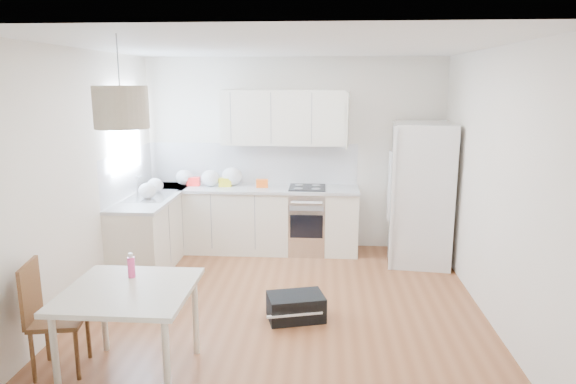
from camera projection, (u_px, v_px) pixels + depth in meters
The scene contains 29 objects.
floor at pixel (283, 304), 5.56m from camera, with size 4.20×4.20×0.00m, color brown.
ceiling at pixel (283, 46), 4.99m from camera, with size 4.20×4.20×0.00m, color white.
wall_back at pixel (294, 154), 7.32m from camera, with size 4.20×4.20×0.00m, color white.
wall_left at pixel (85, 180), 5.41m from camera, with size 4.20×4.20×0.00m, color white.
wall_right at pixel (492, 185), 5.13m from camera, with size 4.20×4.20×0.00m, color white.
window_glassblock at pixel (125, 131), 6.45m from camera, with size 0.02×1.00×1.00m, color #BFE0F9.
cabinets_back at pixel (251, 220), 7.26m from camera, with size 3.00×0.60×0.88m, color white.
cabinets_left at pixel (154, 231), 6.76m from camera, with size 0.60×1.80×0.88m, color white.
counter_back at pixel (250, 188), 7.17m from camera, with size 3.02×0.64×0.04m, color silver.
counter_left at pixel (152, 197), 6.66m from camera, with size 0.64×1.82×0.04m, color silver.
backsplash_back at pixel (253, 163), 7.39m from camera, with size 3.00×0.01×0.58m, color white.
backsplash_left at pixel (129, 173), 6.61m from camera, with size 0.01×1.80×0.58m, color white.
upper_cabinets at pixel (283, 118), 7.07m from camera, with size 1.70×0.32×0.75m, color white.
range_oven at pixel (307, 221), 7.21m from camera, with size 0.50×0.61×0.88m, color silver, non-canonical shape.
sink at pixel (151, 196), 6.61m from camera, with size 0.50×0.80×0.16m, color silver, non-canonical shape.
refrigerator at pixel (422, 193), 6.76m from camera, with size 0.88×0.92×1.85m, color white, non-canonical shape.
dining_table at pixel (129, 298), 4.04m from camera, with size 0.99×0.99×0.78m.
dining_chair at pixel (59, 317), 4.20m from camera, with size 0.40×0.40×0.95m, color #492915, non-canonical shape.
drink_bottle at pixel (131, 265), 4.23m from camera, with size 0.06×0.06×0.21m, color #EE4285.
gym_bag at pixel (296, 307), 5.20m from camera, with size 0.56×0.36×0.26m, color black.
pendant_lamp at pixel (121, 107), 3.75m from camera, with size 0.40×0.40×0.31m, color #B5A68B.
grocery_bag_a at pixel (184, 177), 7.27m from camera, with size 0.25×0.21×0.22m, color white.
grocery_bag_b at pixel (211, 178), 7.19m from camera, with size 0.26×0.22×0.23m, color white.
grocery_bag_c at pixel (232, 176), 7.24m from camera, with size 0.29×0.25×0.26m, color white.
grocery_bag_d at pixel (155, 185), 6.81m from camera, with size 0.21×0.18×0.19m, color white.
grocery_bag_e at pixel (147, 191), 6.43m from camera, with size 0.22×0.19×0.20m, color white.
snack_orange at pixel (262, 183), 7.14m from camera, with size 0.16×0.10×0.11m, color #F55D15.
snack_yellow at pixel (225, 182), 7.19m from camera, with size 0.18×0.11×0.12m, color yellow.
snack_red at pixel (194, 181), 7.25m from camera, with size 0.18×0.11×0.12m, color red.
Camera 1 is at (0.41, -5.16, 2.36)m, focal length 32.00 mm.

